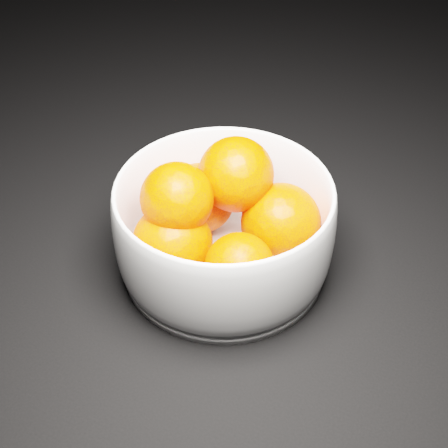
% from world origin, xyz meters
% --- Properties ---
extents(ground, '(3.00, 3.00, 0.00)m').
position_xyz_m(ground, '(0.00, 0.00, 0.00)').
color(ground, black).
rests_on(ground, ground).
extents(bowl, '(0.20, 0.20, 0.10)m').
position_xyz_m(bowl, '(0.17, -0.15, 0.05)').
color(bowl, white).
rests_on(bowl, ground).
extents(orange_pile, '(0.15, 0.14, 0.11)m').
position_xyz_m(orange_pile, '(0.16, -0.14, 0.06)').
color(orange_pile, '#FB3D00').
rests_on(orange_pile, bowl).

